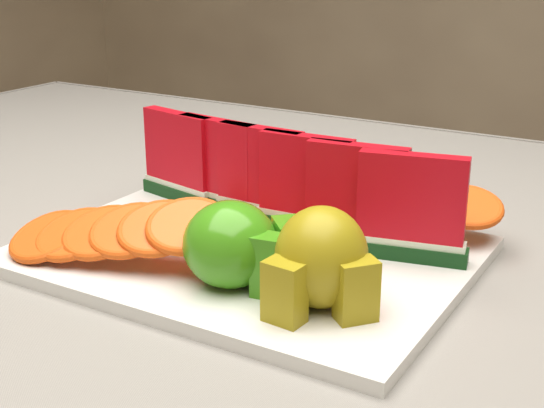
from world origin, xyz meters
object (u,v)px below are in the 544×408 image
platter (248,253)px  apple_cluster (239,247)px  pear_cluster (321,261)px  fork (195,134)px  side_plate (365,178)px

platter → apple_cluster: 0.09m
pear_cluster → apple_cluster: bearing=177.6°
pear_cluster → fork: size_ratio=0.50×
apple_cluster → platter: bearing=117.0°
pear_cluster → fork: pear_cluster is taller
pear_cluster → fork: (-0.44, 0.44, -0.05)m
platter → fork: size_ratio=2.05×
platter → fork: (-0.33, 0.37, -0.00)m
platter → side_plate: platter is taller
apple_cluster → fork: apple_cluster is taller
apple_cluster → side_plate: bearing=96.6°
apple_cluster → fork: size_ratio=0.60×
apple_cluster → pear_cluster: 0.08m
pear_cluster → side_plate: (-0.12, 0.35, -0.05)m
platter → fork: bearing=132.0°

